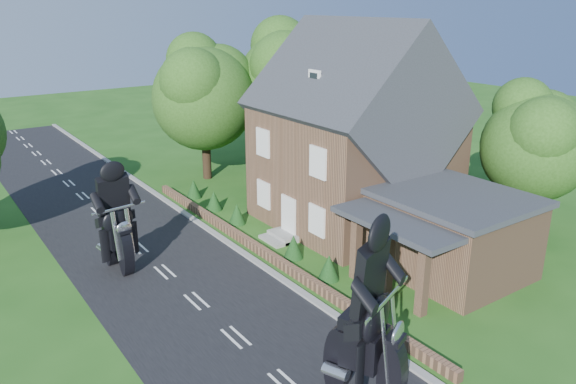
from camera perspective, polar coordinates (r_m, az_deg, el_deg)
ground at (r=19.90m, az=-5.33°, el=-14.51°), size 120.00×120.00×0.00m
road at (r=19.90m, az=-5.33°, el=-14.49°), size 7.00×80.00×0.02m
kerb at (r=21.61m, az=3.23°, el=-11.35°), size 0.30×80.00×0.12m
garden_wall at (r=25.50m, az=-2.60°, el=-6.05°), size 0.30×22.00×0.40m
house at (r=28.47m, az=6.77°, el=5.33°), size 9.54×8.64×10.24m
annex at (r=24.39m, az=16.09°, el=-3.99°), size 7.05×5.94×3.44m
tree_annex_side at (r=29.81m, az=24.18°, el=5.10°), size 5.64×5.20×7.48m
tree_house_right at (r=34.37m, az=11.67°, el=8.82°), size 6.51×6.00×8.40m
tree_behind_house at (r=38.21m, az=0.80°, el=11.75°), size 7.81×7.20×10.08m
tree_behind_left at (r=35.98m, az=-8.07°, el=10.34°), size 6.94×6.40×9.16m
shrub_a at (r=21.68m, az=8.40°, el=-9.96°), size 0.90×0.90×1.10m
shrub_b at (r=23.33m, az=4.17°, el=-7.62°), size 0.90×0.90×1.10m
shrub_c at (r=25.11m, az=0.56°, el=-5.56°), size 0.90×0.90×1.10m
shrub_d at (r=29.01m, az=-5.21°, el=-2.21°), size 0.90×0.90×1.10m
shrub_e at (r=31.07m, az=-7.53°, el=-0.85°), size 0.90×0.90×1.10m
shrub_f at (r=33.20m, az=-9.55°, el=0.34°), size 0.90×0.90×1.10m
motorcycle_lead at (r=16.79m, az=7.78°, el=-18.09°), size 1.16×1.90×1.74m
motorcycle_follow at (r=25.00m, az=-16.76°, el=-6.09°), size 0.57×1.59×1.45m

